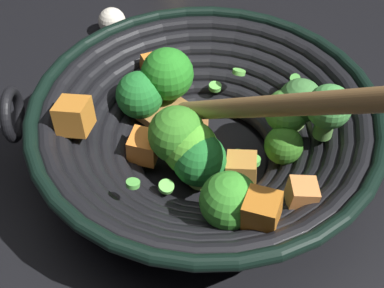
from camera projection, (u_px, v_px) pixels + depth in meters
name	position (u px, v px, depth m)	size (l,w,h in m)	color
ground_plane	(204.00, 164.00, 0.56)	(4.00, 4.00, 0.00)	black
wok	(206.00, 128.00, 0.52)	(0.36, 0.34, 0.22)	black
garlic_bulb	(112.00, 21.00, 0.70)	(0.04, 0.04, 0.04)	silver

